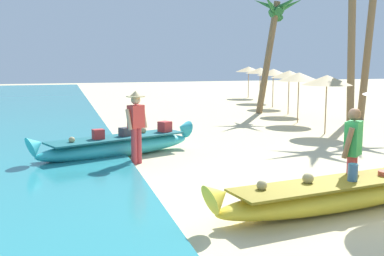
{
  "coord_description": "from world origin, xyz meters",
  "views": [
    {
      "loc": [
        -4.09,
        -7.45,
        2.47
      ],
      "look_at": [
        -1.25,
        2.69,
        0.9
      ],
      "focal_mm": 44.4,
      "sensor_mm": 36.0,
      "label": 1
    }
  ],
  "objects_px": {
    "boat_yellow_foreground": "(340,193)",
    "boat_cyan_midground": "(118,145)",
    "person_vendor_hatted": "(136,122)",
    "palm_tree_tall_inland": "(275,20)",
    "person_tourist_customer": "(353,149)"
  },
  "relations": [
    {
      "from": "person_tourist_customer",
      "to": "palm_tree_tall_inland",
      "type": "relative_size",
      "value": 0.31
    },
    {
      "from": "boat_cyan_midground",
      "to": "person_vendor_hatted",
      "type": "height_order",
      "value": "person_vendor_hatted"
    },
    {
      "from": "person_vendor_hatted",
      "to": "person_tourist_customer",
      "type": "distance_m",
      "value": 4.96
    },
    {
      "from": "boat_yellow_foreground",
      "to": "person_tourist_customer",
      "type": "bearing_deg",
      "value": 41.81
    },
    {
      "from": "person_vendor_hatted",
      "to": "person_tourist_customer",
      "type": "relative_size",
      "value": 1.06
    },
    {
      "from": "boat_yellow_foreground",
      "to": "person_tourist_customer",
      "type": "xyz_separation_m",
      "value": [
        0.51,
        0.46,
        0.63
      ]
    },
    {
      "from": "person_tourist_customer",
      "to": "palm_tree_tall_inland",
      "type": "height_order",
      "value": "palm_tree_tall_inland"
    },
    {
      "from": "boat_cyan_midground",
      "to": "person_tourist_customer",
      "type": "bearing_deg",
      "value": -53.46
    },
    {
      "from": "person_vendor_hatted",
      "to": "person_tourist_customer",
      "type": "bearing_deg",
      "value": -50.23
    },
    {
      "from": "boat_yellow_foreground",
      "to": "person_vendor_hatted",
      "type": "xyz_separation_m",
      "value": [
        -2.66,
        4.27,
        0.72
      ]
    },
    {
      "from": "palm_tree_tall_inland",
      "to": "person_vendor_hatted",
      "type": "bearing_deg",
      "value": -131.02
    },
    {
      "from": "boat_cyan_midground",
      "to": "person_tourist_customer",
      "type": "distance_m",
      "value": 5.9
    },
    {
      "from": "boat_cyan_midground",
      "to": "person_tourist_customer",
      "type": "relative_size",
      "value": 2.72
    },
    {
      "from": "boat_yellow_foreground",
      "to": "boat_cyan_midground",
      "type": "relative_size",
      "value": 1.12
    },
    {
      "from": "person_vendor_hatted",
      "to": "palm_tree_tall_inland",
      "type": "height_order",
      "value": "palm_tree_tall_inland"
    }
  ]
}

